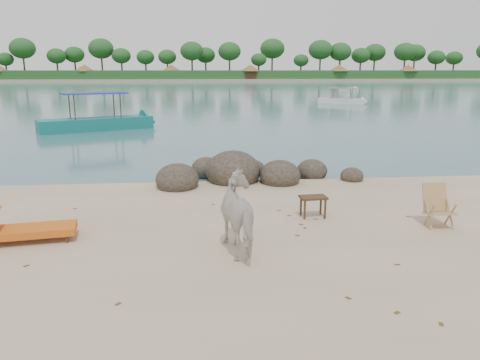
{
  "coord_description": "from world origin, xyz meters",
  "views": [
    {
      "loc": [
        -1.29,
        -8.08,
        3.4
      ],
      "look_at": [
        -0.35,
        2.0,
        1.0
      ],
      "focal_mm": 35.0,
      "sensor_mm": 36.0,
      "label": 1
    }
  ],
  "objects_px": {
    "side_table": "(313,208)",
    "lounge_chair": "(32,227)",
    "boulders": "(240,174)",
    "deck_chair": "(440,208)",
    "cow": "(244,216)",
    "boat_near": "(95,99)"
  },
  "relations": [
    {
      "from": "side_table",
      "to": "lounge_chair",
      "type": "xyz_separation_m",
      "value": [
        -6.01,
        -1.0,
        0.07
      ]
    },
    {
      "from": "side_table",
      "to": "lounge_chair",
      "type": "bearing_deg",
      "value": -175.6
    },
    {
      "from": "boulders",
      "to": "deck_chair",
      "type": "relative_size",
      "value": 6.96
    },
    {
      "from": "boat_near",
      "to": "boulders",
      "type": "bearing_deg",
      "value": -87.83
    },
    {
      "from": "side_table",
      "to": "deck_chair",
      "type": "xyz_separation_m",
      "value": [
        2.57,
        -0.98,
        0.21
      ]
    },
    {
      "from": "cow",
      "to": "lounge_chair",
      "type": "xyz_separation_m",
      "value": [
        -4.19,
        0.92,
        -0.41
      ]
    },
    {
      "from": "side_table",
      "to": "deck_chair",
      "type": "distance_m",
      "value": 2.76
    },
    {
      "from": "lounge_chair",
      "to": "deck_chair",
      "type": "distance_m",
      "value": 8.58
    },
    {
      "from": "boulders",
      "to": "deck_chair",
      "type": "xyz_separation_m",
      "value": [
        3.92,
        -4.81,
        0.22
      ]
    },
    {
      "from": "side_table",
      "to": "lounge_chair",
      "type": "height_order",
      "value": "lounge_chair"
    },
    {
      "from": "lounge_chair",
      "to": "boat_near",
      "type": "relative_size",
      "value": 0.29
    },
    {
      "from": "boulders",
      "to": "side_table",
      "type": "xyz_separation_m",
      "value": [
        1.35,
        -3.83,
        0.01
      ]
    },
    {
      "from": "boat_near",
      "to": "deck_chair",
      "type": "bearing_deg",
      "value": -84.46
    },
    {
      "from": "boulders",
      "to": "side_table",
      "type": "distance_m",
      "value": 4.06
    },
    {
      "from": "boulders",
      "to": "side_table",
      "type": "relative_size",
      "value": 10.45
    },
    {
      "from": "cow",
      "to": "side_table",
      "type": "relative_size",
      "value": 2.81
    },
    {
      "from": "boulders",
      "to": "deck_chair",
      "type": "distance_m",
      "value": 6.21
    },
    {
      "from": "boulders",
      "to": "cow",
      "type": "height_order",
      "value": "cow"
    },
    {
      "from": "cow",
      "to": "lounge_chair",
      "type": "height_order",
      "value": "cow"
    },
    {
      "from": "cow",
      "to": "deck_chair",
      "type": "height_order",
      "value": "cow"
    },
    {
      "from": "deck_chair",
      "to": "lounge_chair",
      "type": "bearing_deg",
      "value": -178.08
    },
    {
      "from": "lounge_chair",
      "to": "deck_chair",
      "type": "height_order",
      "value": "deck_chair"
    }
  ]
}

